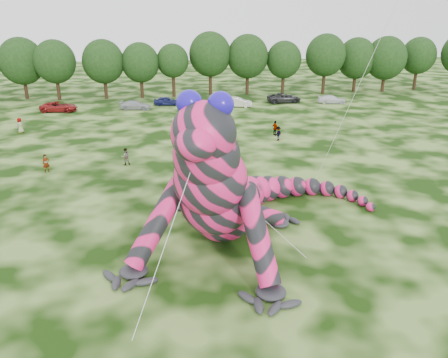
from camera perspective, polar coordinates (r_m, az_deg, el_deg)
name	(u,v)px	position (r m, az deg, el deg)	size (l,w,h in m)	color
ground	(174,309)	(21.79, -6.51, -16.48)	(240.00, 240.00, 0.00)	#16330A
inflatable_gecko	(228,159)	(26.47, 0.59, 2.64)	(16.53, 19.63, 9.81)	#ED1E6E
flying_kite	(397,2)	(30.33, 21.68, 20.70)	(4.36, 4.49, 15.92)	red
tree_5	(23,68)	(79.76, -24.81, 12.98)	(7.16, 6.44, 9.80)	black
tree_6	(56,70)	(76.63, -21.11, 13.12)	(6.52, 5.86, 9.49)	black
tree_7	(104,69)	(75.37, -15.42, 13.63)	(6.68, 6.01, 9.48)	black
tree_8	(141,70)	(75.01, -10.82, 13.76)	(6.14, 5.53, 8.94)	black
tree_9	(173,70)	(75.25, -6.67, 13.90)	(5.27, 4.74, 8.68)	black
tree_10	(210,64)	(76.71, -1.82, 14.84)	(7.09, 6.38, 10.50)	black
tree_11	(248,65)	(77.22, 3.10, 14.69)	(7.01, 6.31, 10.07)	black
tree_12	(284,68)	(78.18, 7.79, 14.21)	(5.99, 5.39, 8.97)	black
tree_13	(325,64)	(79.64, 13.04, 14.42)	(6.83, 6.15, 10.13)	black
tree_14	(356,65)	(83.49, 16.86, 14.10)	(6.82, 6.14, 9.40)	black
tree_15	(385,64)	(84.75, 20.33, 13.88)	(7.17, 6.45, 9.63)	black
tree_16	(417,64)	(89.50, 23.94, 13.62)	(6.26, 5.63, 9.37)	black
car_2	(59,107)	(67.55, -20.76, 8.82)	(2.36, 5.11, 1.42)	maroon
car_3	(135,105)	(66.09, -11.50, 9.44)	(1.80, 4.43, 1.28)	#A1A4AA
car_4	(167,101)	(68.47, -7.51, 10.08)	(1.57, 3.91, 1.33)	navy
car_5	(238,102)	(66.60, 1.80, 9.99)	(1.51, 4.34, 1.43)	beige
car_6	(284,98)	(70.68, 7.85, 10.45)	(2.43, 5.28, 1.47)	#28282B
car_7	(332,99)	(71.45, 13.89, 10.07)	(1.75, 4.30, 1.25)	white
spectator_4	(20,125)	(56.85, -25.09, 6.35)	(0.87, 0.57, 1.78)	gray
spectator_5	(181,168)	(37.46, -5.68, 1.45)	(1.53, 0.49, 1.65)	gray
spectator_0	(46,163)	(41.55, -22.21, 1.91)	(0.59, 0.39, 1.62)	gray
spectator_3	(275,128)	(50.90, 6.70, 6.62)	(0.98, 0.41, 1.67)	gray
spectator_2	(278,134)	(48.72, 7.07, 5.91)	(1.02, 0.59, 1.59)	gray
spectator_1	(125,157)	(41.37, -12.76, 2.87)	(0.78, 0.61, 1.60)	gray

